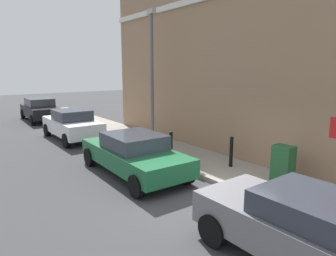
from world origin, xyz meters
The scene contains 11 objects.
ground centered at (0.00, 0.00, 0.00)m, with size 80.00×80.00×0.00m, color #38383A.
sidewalk centered at (2.08, 6.00, 0.07)m, with size 2.23×30.00×0.15m, color gray.
corner_building centered at (7.17, 4.33, 4.84)m, with size 8.04×12.67×9.69m.
car_grey centered at (-0.46, -2.94, 0.73)m, with size 1.86×4.14×1.36m.
car_green centered at (-0.46, 3.07, 0.70)m, with size 1.97×4.47×1.35m.
car_white centered at (-0.36, 9.22, 0.75)m, with size 1.87×4.08×1.46m.
car_black centered at (-0.23, 15.93, 0.78)m, with size 1.93×4.38×1.51m.
utility_cabinet centered at (2.24, -0.58, 0.68)m, with size 0.46×0.61×1.15m.
bollard_near_cabinet centered at (2.34, 1.42, 0.70)m, with size 0.14×0.14×1.04m.
bollard_far_kerb centered at (1.22, 3.29, 0.70)m, with size 0.14×0.14×1.04m.
lamppost centered at (2.19, 5.98, 3.30)m, with size 0.20×0.44×5.72m.
Camera 1 is at (-5.16, -5.20, 3.38)m, focal length 32.25 mm.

